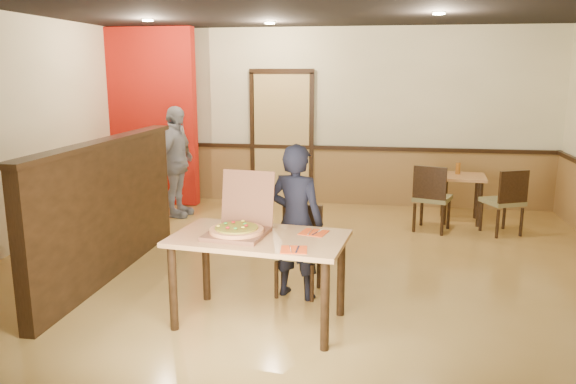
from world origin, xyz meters
name	(u,v)px	position (x,y,z in m)	size (l,w,h in m)	color
floor	(300,279)	(0.00, 0.00, 0.00)	(7.00, 7.00, 0.00)	#B99148
wall_back	(332,117)	(0.00, 3.50, 1.40)	(7.00, 7.00, 0.00)	#F3EFBE
wainscot_back	(330,176)	(0.00, 3.47, 0.45)	(7.00, 0.04, 0.90)	olive
chair_rail_back	(331,148)	(0.00, 3.45, 0.92)	(7.00, 0.06, 0.06)	black
back_door	(282,139)	(-0.80, 3.46, 1.05)	(0.90, 0.06, 2.10)	tan
booth_partition	(108,207)	(-2.00, -0.20, 0.74)	(0.20, 3.10, 1.44)	black
red_accent_panel	(147,117)	(-2.90, 3.00, 1.40)	(1.60, 0.20, 2.78)	#AA150C
spot_a	(148,20)	(-2.30, 1.80, 2.78)	(0.14, 0.14, 0.02)	#FFF5B2
spot_b	(270,23)	(-0.80, 2.50, 2.78)	(0.14, 0.14, 0.02)	#FFF5B2
spot_c	(439,13)	(1.40, 1.50, 2.78)	(0.14, 0.14, 0.02)	#FFF5B2
main_table	(259,249)	(-0.20, -1.08, 0.67)	(1.53, 0.99, 0.77)	#B8834D
diner_chair	(300,246)	(0.04, -0.32, 0.46)	(0.45, 0.45, 0.84)	olive
side_chair_left	(431,196)	(1.48, 2.02, 0.50)	(0.57, 0.57, 0.91)	olive
side_chair_right	(506,199)	(2.43, 2.03, 0.48)	(0.58, 0.58, 0.88)	olive
side_table	(462,187)	(1.95, 2.64, 0.51)	(0.68, 0.68, 0.67)	#B8834D
diner	(296,222)	(0.02, -0.46, 0.74)	(0.54, 0.36, 1.48)	black
passerby	(176,162)	(-2.17, 2.28, 0.82)	(0.96, 0.40, 1.63)	gray
pizza_box	(239,227)	(-0.38, -1.06, 0.84)	(0.54, 0.62, 0.50)	brown
pizza	(237,230)	(-0.38, -1.11, 0.82)	(0.45, 0.45, 0.03)	#ED9956
napkin_near	(294,250)	(0.14, -1.40, 0.78)	(0.23, 0.23, 0.01)	#E94310
napkin_far	(314,232)	(0.24, -0.91, 0.78)	(0.26, 0.26, 0.01)	#E94310
condiment	(458,168)	(1.90, 2.74, 0.76)	(0.07, 0.07, 0.17)	#995A1B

